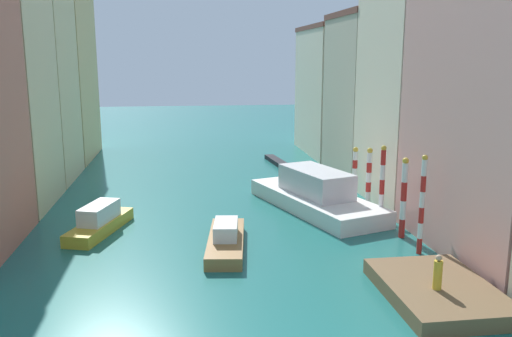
% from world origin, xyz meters
% --- Properties ---
extents(ground_plane, '(154.00, 154.00, 0.00)m').
position_xyz_m(ground_plane, '(0.00, 24.50, 0.00)').
color(ground_plane, '#1E6B66').
extents(building_left_3, '(7.51, 8.23, 17.38)m').
position_xyz_m(building_left_3, '(-14.63, 32.93, 8.70)').
color(building_left_3, beige).
rests_on(building_left_3, ground).
extents(building_left_4, '(7.51, 11.00, 16.82)m').
position_xyz_m(building_left_4, '(-14.63, 42.77, 8.42)').
color(building_left_4, '#DBB77A').
rests_on(building_left_4, ground).
extents(building_right_2, '(7.51, 8.59, 15.48)m').
position_xyz_m(building_right_2, '(14.63, 22.18, 7.75)').
color(building_right_2, beige).
rests_on(building_right_2, ground).
extents(building_right_3, '(7.51, 9.28, 13.68)m').
position_xyz_m(building_right_3, '(14.63, 31.11, 6.85)').
color(building_right_3, '#BCB299').
rests_on(building_right_3, ground).
extents(building_right_4, '(7.51, 12.13, 13.20)m').
position_xyz_m(building_right_4, '(14.63, 42.17, 6.61)').
color(building_right_4, beige).
rests_on(building_right_4, ground).
extents(waterfront_dock, '(4.33, 6.32, 0.68)m').
position_xyz_m(waterfront_dock, '(8.48, 7.02, 0.34)').
color(waterfront_dock, brown).
rests_on(waterfront_dock, ground).
extents(person_on_dock, '(0.36, 0.36, 1.48)m').
position_xyz_m(person_on_dock, '(8.16, 6.52, 1.36)').
color(person_on_dock, gold).
rests_on(person_on_dock, waterfront_dock).
extents(mooring_pole_0, '(0.29, 0.29, 5.21)m').
position_xyz_m(mooring_pole_0, '(10.00, 12.19, 2.65)').
color(mooring_pole_0, red).
rests_on(mooring_pole_0, ground).
extents(mooring_pole_1, '(0.36, 0.36, 4.60)m').
position_xyz_m(mooring_pole_1, '(10.12, 14.74, 2.35)').
color(mooring_pole_1, red).
rests_on(mooring_pole_1, ground).
extents(mooring_pole_2, '(0.33, 0.33, 4.82)m').
position_xyz_m(mooring_pole_2, '(9.94, 17.57, 2.46)').
color(mooring_pole_2, red).
rests_on(mooring_pole_2, ground).
extents(mooring_pole_3, '(0.37, 0.37, 4.24)m').
position_xyz_m(mooring_pole_3, '(10.03, 20.18, 2.18)').
color(mooring_pole_3, red).
rests_on(mooring_pole_3, ground).
extents(mooring_pole_4, '(0.38, 0.38, 3.87)m').
position_xyz_m(mooring_pole_4, '(9.93, 22.77, 1.99)').
color(mooring_pole_4, red).
rests_on(mooring_pole_4, ground).
extents(vaporetto_white, '(7.41, 12.15, 2.72)m').
position_xyz_m(vaporetto_white, '(6.69, 21.03, 0.98)').
color(vaporetto_white, white).
rests_on(vaporetto_white, ground).
extents(gondola_black, '(2.17, 10.99, 0.42)m').
position_xyz_m(gondola_black, '(7.20, 34.28, 0.21)').
color(gondola_black, black).
rests_on(gondola_black, ground).
extents(motorboat_0, '(2.65, 6.75, 1.46)m').
position_xyz_m(motorboat_0, '(0.14, 14.34, 0.50)').
color(motorboat_0, olive).
rests_on(motorboat_0, ground).
extents(motorboat_1, '(3.38, 6.18, 1.68)m').
position_xyz_m(motorboat_1, '(-6.91, 18.04, 0.65)').
color(motorboat_1, gold).
rests_on(motorboat_1, ground).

